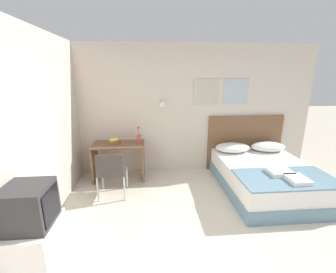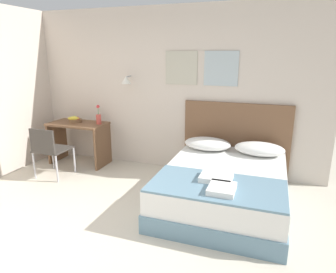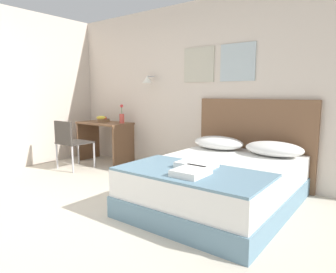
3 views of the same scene
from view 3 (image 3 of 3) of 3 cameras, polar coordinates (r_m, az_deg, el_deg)
The scene contains 13 objects.
ground_plane at distance 3.37m, azimuth -24.62°, elevation -14.70°, with size 24.00×24.00×0.00m, color beige.
wall_back at distance 4.91m, azimuth 2.58°, elevation 8.94°, with size 5.31×0.31×2.65m.
bed at distance 3.49m, azimuth 9.60°, elevation -8.92°, with size 1.52×1.98×0.50m.
headboard at distance 4.32m, azimuth 15.94°, elevation -1.06°, with size 1.64×0.06×1.19m.
pillow_left at distance 4.20m, azimuth 9.57°, elevation -1.17°, with size 0.71×0.45×0.18m.
pillow_right at distance 3.92m, azimuth 19.52°, elevation -2.23°, with size 0.71×0.45×0.18m.
throw_blanket at distance 2.94m, azimuth 4.54°, elevation -6.74°, with size 1.48×0.79×0.02m.
folded_towel_near_foot at distance 3.06m, azimuth 5.46°, elevation -5.34°, with size 0.36×0.31×0.06m.
folded_towel_mid_bed at distance 2.77m, azimuth 4.41°, elevation -6.76°, with size 0.28×0.33×0.06m.
desk at distance 5.64m, azimuth -11.92°, elevation 0.27°, with size 1.00×0.55×0.74m.
desk_chair at distance 5.23m, azimuth -18.17°, elevation -0.67°, with size 0.47×0.47×0.82m.
fruit_bowl at distance 5.67m, azimuth -12.25°, elevation 3.21°, with size 0.22×0.22×0.11m.
flower_vase at distance 5.34m, azimuth -8.79°, elevation 3.70°, with size 0.09×0.09×0.33m.
Camera 3 is at (2.77, -1.43, 1.28)m, focal length 32.00 mm.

